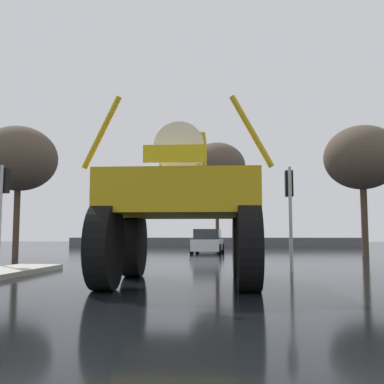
{
  "coord_description": "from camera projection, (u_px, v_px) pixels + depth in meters",
  "views": [
    {
      "loc": [
        1.73,
        -2.98,
        1.14
      ],
      "look_at": [
        0.51,
        11.13,
        2.5
      ],
      "focal_mm": 42.25,
      "sensor_mm": 36.0,
      "label": 1
    }
  ],
  "objects": [
    {
      "name": "bare_tree_left",
      "position": [
        19.0,
        159.0,
        24.49
      ],
      "size": [
        4.13,
        4.13,
        7.05
      ],
      "color": "#473828",
      "rests_on": "ground"
    },
    {
      "name": "ground_plane",
      "position": [
        194.0,
        260.0,
        20.85
      ],
      "size": [
        120.0,
        120.0,
        0.0
      ],
      "primitive_type": "plane",
      "color": "black"
    },
    {
      "name": "sedan_ahead",
      "position": [
        208.0,
        242.0,
        28.57
      ],
      "size": [
        2.04,
        4.18,
        1.52
      ],
      "rotation": [
        0.0,
        0.0,
        1.52
      ],
      "color": "silver",
      "rests_on": "ground"
    },
    {
      "name": "traffic_signal_near_left",
      "position": [
        3.0,
        193.0,
        15.46
      ],
      "size": [
        0.24,
        0.54,
        3.53
      ],
      "color": "#A8AAAF",
      "rests_on": "ground"
    },
    {
      "name": "bare_tree_right",
      "position": [
        362.0,
        158.0,
        25.26
      ],
      "size": [
        4.21,
        4.21,
        7.27
      ],
      "color": "#473828",
      "rests_on": "ground"
    },
    {
      "name": "bare_tree_far_center",
      "position": [
        217.0,
        167.0,
        34.81
      ],
      "size": [
        4.36,
        4.36,
        8.26
      ],
      "color": "#473828",
      "rests_on": "ground"
    },
    {
      "name": "roadside_barrier",
      "position": [
        213.0,
        242.0,
        43.99
      ],
      "size": [
        28.86,
        0.24,
        0.9
      ],
      "primitive_type": "cube",
      "color": "#59595B",
      "rests_on": "ground"
    },
    {
      "name": "oversize_sprayer",
      "position": [
        183.0,
        205.0,
        10.98
      ],
      "size": [
        4.01,
        5.04,
        4.08
      ],
      "rotation": [
        0.0,
        0.0,
        1.59
      ],
      "color": "black",
      "rests_on": "ground"
    },
    {
      "name": "traffic_signal_near_right",
      "position": [
        289.0,
        195.0,
        14.62
      ],
      "size": [
        0.24,
        0.54,
        3.33
      ],
      "color": "#A8AAAF",
      "rests_on": "ground"
    }
  ]
}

